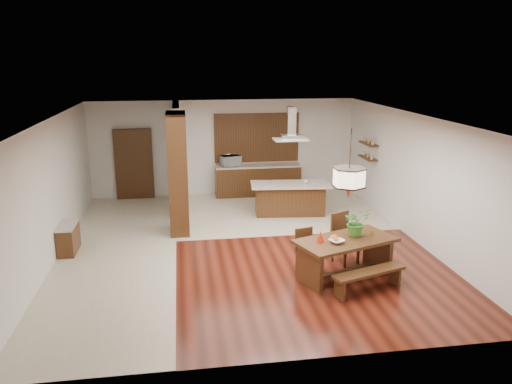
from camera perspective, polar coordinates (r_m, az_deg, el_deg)
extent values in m
plane|color=#3A120A|center=(11.38, -1.50, -6.15)|extent=(9.00, 9.00, 0.00)
cube|color=white|center=(10.67, -1.61, 8.52)|extent=(8.00, 9.00, 0.04)
cube|color=silver|center=(15.31, -3.68, 5.05)|extent=(8.00, 0.04, 2.90)
cube|color=silver|center=(6.72, 3.33, -8.44)|extent=(8.00, 0.04, 2.90)
cube|color=silver|center=(11.18, -22.35, 0.11)|extent=(0.04, 9.00, 2.90)
cube|color=silver|center=(12.08, 17.63, 1.61)|extent=(0.04, 9.00, 2.90)
cube|color=beige|center=(11.39, -15.46, -6.67)|extent=(2.50, 9.00, 0.01)
cube|color=beige|center=(13.89, 2.31, -2.12)|extent=(5.50, 4.00, 0.01)
cube|color=#422610|center=(10.67, -1.61, 8.44)|extent=(8.00, 9.00, 0.02)
cube|color=#321D0D|center=(12.02, -8.92, 2.08)|extent=(0.45, 1.00, 2.90)
cube|color=silver|center=(14.07, -8.94, 4.00)|extent=(0.18, 2.40, 2.90)
cube|color=#321D0D|center=(11.65, -20.66, -4.99)|extent=(0.37, 0.88, 0.63)
cube|color=#321D0D|center=(15.29, -13.76, 3.11)|extent=(1.10, 0.20, 2.10)
cube|color=#321D0D|center=(15.34, 0.21, 1.29)|extent=(2.60, 0.60, 0.90)
cube|color=beige|center=(15.24, 0.21, 3.02)|extent=(2.60, 0.62, 0.05)
cube|color=#AA6F33|center=(15.34, 0.06, 6.24)|extent=(2.60, 0.08, 1.50)
cube|color=#321D0D|center=(14.36, 12.63, 3.84)|extent=(0.26, 0.90, 0.04)
cube|color=#321D0D|center=(14.29, 12.73, 5.41)|extent=(0.26, 0.90, 0.04)
cube|color=#321D0D|center=(9.68, 10.24, -5.49)|extent=(2.11, 1.54, 0.06)
cube|color=#321D0D|center=(9.37, 6.14, -8.66)|extent=(0.34, 0.74, 0.73)
cube|color=#321D0D|center=(10.33, 13.72, -6.69)|extent=(0.34, 0.74, 0.73)
imported|color=#397928|center=(9.80, 11.37, -3.40)|extent=(0.59, 0.54, 0.55)
imported|color=beige|center=(9.44, 9.20, -5.58)|extent=(0.35, 0.35, 0.07)
cone|color=red|center=(9.40, 7.37, -5.06)|extent=(0.18, 0.18, 0.23)
cylinder|color=gold|center=(9.97, 13.12, -4.58)|extent=(0.07, 0.07, 0.09)
cube|color=#321D0D|center=(13.49, 3.87, -0.87)|extent=(1.89, 0.86, 0.82)
cube|color=beige|center=(13.34, 3.95, 0.86)|extent=(2.18, 1.12, 0.05)
imported|color=silver|center=(13.38, 5.68, 1.20)|extent=(0.17, 0.17, 0.10)
imported|color=silver|center=(15.08, -2.94, 3.59)|extent=(0.68, 0.58, 0.32)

